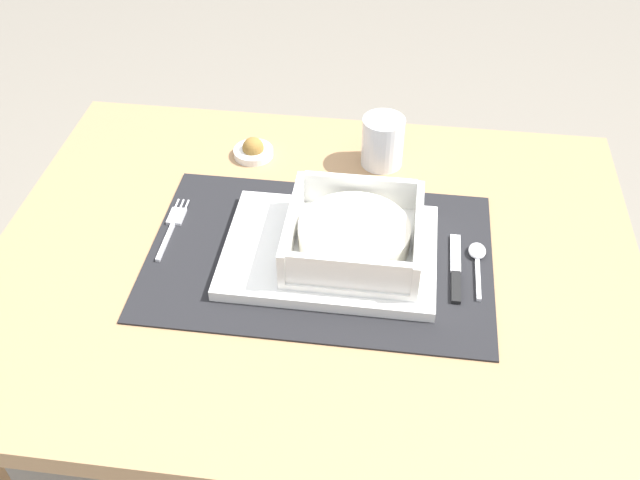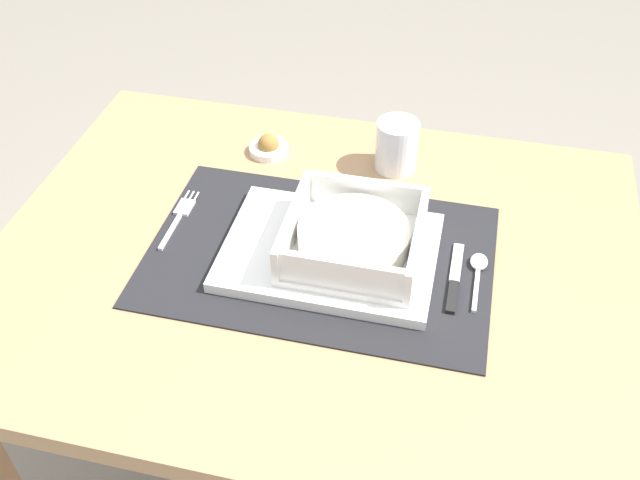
{
  "view_description": "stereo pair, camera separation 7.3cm",
  "coord_description": "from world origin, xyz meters",
  "px_view_note": "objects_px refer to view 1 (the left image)",
  "views": [
    {
      "loc": [
        0.1,
        -0.72,
        1.39
      ],
      "look_at": [
        0.01,
        -0.0,
        0.74
      ],
      "focal_mm": 40.59,
      "sensor_mm": 36.0,
      "label": 1
    },
    {
      "loc": [
        0.18,
        -0.71,
        1.39
      ],
      "look_at": [
        0.01,
        -0.0,
        0.74
      ],
      "focal_mm": 40.59,
      "sensor_mm": 36.0,
      "label": 2
    }
  ],
  "objects_px": {
    "porridge_bowl": "(354,235)",
    "dining_table": "(314,308)",
    "spoon": "(477,256)",
    "drinking_glass": "(383,143)",
    "condiment_saucer": "(253,150)",
    "fork": "(173,224)",
    "butter_knife": "(456,272)"
  },
  "relations": [
    {
      "from": "spoon",
      "to": "dining_table",
      "type": "bearing_deg",
      "value": -175.16
    },
    {
      "from": "butter_knife",
      "to": "drinking_glass",
      "type": "distance_m",
      "value": 0.27
    },
    {
      "from": "porridge_bowl",
      "to": "fork",
      "type": "distance_m",
      "value": 0.27
    },
    {
      "from": "fork",
      "to": "condiment_saucer",
      "type": "bearing_deg",
      "value": 68.67
    },
    {
      "from": "dining_table",
      "to": "porridge_bowl",
      "type": "height_order",
      "value": "porridge_bowl"
    },
    {
      "from": "dining_table",
      "to": "butter_knife",
      "type": "height_order",
      "value": "butter_knife"
    },
    {
      "from": "fork",
      "to": "butter_knife",
      "type": "distance_m",
      "value": 0.41
    },
    {
      "from": "porridge_bowl",
      "to": "spoon",
      "type": "distance_m",
      "value": 0.17
    },
    {
      "from": "condiment_saucer",
      "to": "drinking_glass",
      "type": "bearing_deg",
      "value": 2.0
    },
    {
      "from": "spoon",
      "to": "drinking_glass",
      "type": "xyz_separation_m",
      "value": [
        -0.15,
        0.21,
        0.03
      ]
    },
    {
      "from": "porridge_bowl",
      "to": "spoon",
      "type": "bearing_deg",
      "value": 5.49
    },
    {
      "from": "drinking_glass",
      "to": "dining_table",
      "type": "bearing_deg",
      "value": -108.87
    },
    {
      "from": "porridge_bowl",
      "to": "dining_table",
      "type": "bearing_deg",
      "value": -177.03
    },
    {
      "from": "dining_table",
      "to": "fork",
      "type": "xyz_separation_m",
      "value": [
        -0.21,
        0.03,
        0.11
      ]
    },
    {
      "from": "butter_knife",
      "to": "spoon",
      "type": "bearing_deg",
      "value": 47.8
    },
    {
      "from": "spoon",
      "to": "condiment_saucer",
      "type": "relative_size",
      "value": 1.67
    },
    {
      "from": "drinking_glass",
      "to": "condiment_saucer",
      "type": "relative_size",
      "value": 1.27
    },
    {
      "from": "dining_table",
      "to": "condiment_saucer",
      "type": "xyz_separation_m",
      "value": [
        -0.13,
        0.22,
        0.12
      ]
    },
    {
      "from": "spoon",
      "to": "porridge_bowl",
      "type": "bearing_deg",
      "value": -174.54
    },
    {
      "from": "dining_table",
      "to": "spoon",
      "type": "bearing_deg",
      "value": 4.87
    },
    {
      "from": "dining_table",
      "to": "porridge_bowl",
      "type": "xyz_separation_m",
      "value": [
        0.06,
        0.0,
        0.15
      ]
    },
    {
      "from": "spoon",
      "to": "drinking_glass",
      "type": "distance_m",
      "value": 0.26
    },
    {
      "from": "spoon",
      "to": "drinking_glass",
      "type": "relative_size",
      "value": 1.32
    },
    {
      "from": "porridge_bowl",
      "to": "spoon",
      "type": "relative_size",
      "value": 1.66
    },
    {
      "from": "butter_knife",
      "to": "porridge_bowl",
      "type": "bearing_deg",
      "value": 173.18
    },
    {
      "from": "porridge_bowl",
      "to": "drinking_glass",
      "type": "relative_size",
      "value": 2.19
    },
    {
      "from": "fork",
      "to": "spoon",
      "type": "bearing_deg",
      "value": -0.32
    },
    {
      "from": "porridge_bowl",
      "to": "fork",
      "type": "relative_size",
      "value": 1.34
    },
    {
      "from": "fork",
      "to": "butter_knife",
      "type": "bearing_deg",
      "value": -5.05
    },
    {
      "from": "butter_knife",
      "to": "fork",
      "type": "bearing_deg",
      "value": 173.17
    },
    {
      "from": "dining_table",
      "to": "condiment_saucer",
      "type": "relative_size",
      "value": 14.04
    },
    {
      "from": "dining_table",
      "to": "spoon",
      "type": "relative_size",
      "value": 8.4
    }
  ]
}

